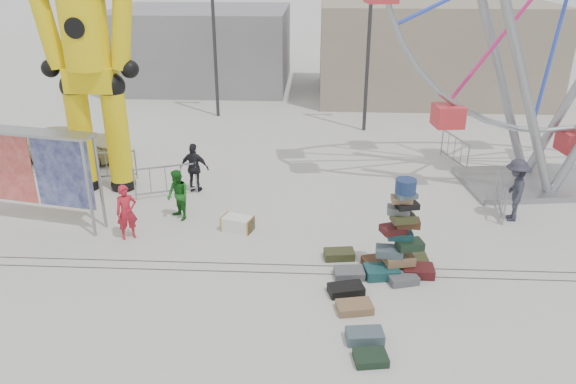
# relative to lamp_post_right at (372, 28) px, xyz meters

# --- Properties ---
(ground) EXTENTS (90.00, 90.00, 0.00)m
(ground) POSITION_rel_lamp_post_right_xyz_m (-3.09, -13.00, -4.48)
(ground) COLOR #9E9E99
(ground) RESTS_ON ground
(track_line_near) EXTENTS (40.00, 0.04, 0.01)m
(track_line_near) POSITION_rel_lamp_post_right_xyz_m (-3.09, -12.40, -4.48)
(track_line_near) COLOR #47443F
(track_line_near) RESTS_ON ground
(track_line_far) EXTENTS (40.00, 0.04, 0.01)m
(track_line_far) POSITION_rel_lamp_post_right_xyz_m (-3.09, -12.00, -4.48)
(track_line_far) COLOR #47443F
(track_line_far) RESTS_ON ground
(building_right) EXTENTS (12.00, 8.00, 5.00)m
(building_right) POSITION_rel_lamp_post_right_xyz_m (3.91, 7.00, -1.98)
(building_right) COLOR gray
(building_right) RESTS_ON ground
(building_left) EXTENTS (10.00, 8.00, 4.40)m
(building_left) POSITION_rel_lamp_post_right_xyz_m (-9.09, 9.00, -2.28)
(building_left) COLOR gray
(building_left) RESTS_ON ground
(lamp_post_right) EXTENTS (1.41, 0.25, 8.00)m
(lamp_post_right) POSITION_rel_lamp_post_right_xyz_m (0.00, 0.00, 0.00)
(lamp_post_right) COLOR #2D2D30
(lamp_post_right) RESTS_ON ground
(lamp_post_left) EXTENTS (1.41, 0.25, 8.00)m
(lamp_post_left) POSITION_rel_lamp_post_right_xyz_m (-7.00, 2.00, 0.00)
(lamp_post_left) COLOR #2D2D30
(lamp_post_left) RESTS_ON ground
(suitcase_tower) EXTENTS (1.81, 1.60, 2.56)m
(suitcase_tower) POSITION_rel_lamp_post_right_xyz_m (-0.11, -12.17, -3.77)
(suitcase_tower) COLOR #174346
(suitcase_tower) RESTS_ON ground
(crash_test_dummy) EXTENTS (3.24, 1.44, 8.22)m
(crash_test_dummy) POSITION_rel_lamp_post_right_xyz_m (-9.42, -7.22, -0.15)
(crash_test_dummy) COLOR black
(crash_test_dummy) RESTS_ON ground
(banner_scaffold) EXTENTS (4.08, 1.46, 2.91)m
(banner_scaffold) POSITION_rel_lamp_post_right_xyz_m (-10.35, -10.00, -2.29)
(banner_scaffold) COLOR gray
(banner_scaffold) RESTS_ON ground
(steamer_trunk) EXTENTS (1.00, 0.75, 0.41)m
(steamer_trunk) POSITION_rel_lamp_post_right_xyz_m (-4.49, -10.09, -4.28)
(steamer_trunk) COLOR silver
(steamer_trunk) RESTS_ON ground
(row_case_0) EXTENTS (0.84, 0.55, 0.23)m
(row_case_0) POSITION_rel_lamp_post_right_xyz_m (-1.57, -11.57, -4.37)
(row_case_0) COLOR #34381C
(row_case_0) RESTS_ON ground
(row_case_1) EXTENTS (0.79, 0.59, 0.21)m
(row_case_1) POSITION_rel_lamp_post_right_xyz_m (-1.35, -12.48, -4.38)
(row_case_1) COLOR #525559
(row_case_1) RESTS_ON ground
(row_case_2) EXTENTS (0.93, 0.68, 0.21)m
(row_case_2) POSITION_rel_lamp_post_right_xyz_m (-1.46, -13.23, -4.38)
(row_case_2) COLOR black
(row_case_2) RESTS_ON ground
(row_case_3) EXTENTS (0.88, 0.66, 0.19)m
(row_case_3) POSITION_rel_lamp_post_right_xyz_m (-1.30, -13.93, -4.38)
(row_case_3) COLOR #816142
(row_case_3) RESTS_ON ground
(row_case_4) EXTENTS (0.83, 0.55, 0.24)m
(row_case_4) POSITION_rel_lamp_post_right_xyz_m (-1.15, -14.98, -4.36)
(row_case_4) COLOR #42555E
(row_case_4) RESTS_ON ground
(row_case_5) EXTENTS (0.73, 0.60, 0.18)m
(row_case_5) POSITION_rel_lamp_post_right_xyz_m (-1.07, -15.62, -4.39)
(row_case_5) COLOR black
(row_case_5) RESTS_ON ground
(barricade_dummy_a) EXTENTS (1.94, 0.68, 1.10)m
(barricade_dummy_a) POSITION_rel_lamp_post_right_xyz_m (-11.61, -6.59, -3.93)
(barricade_dummy_a) COLOR gray
(barricade_dummy_a) RESTS_ON ground
(barricade_dummy_b) EXTENTS (1.96, 0.59, 1.10)m
(barricade_dummy_b) POSITION_rel_lamp_post_right_xyz_m (-9.59, -6.56, -3.93)
(barricade_dummy_b) COLOR gray
(barricade_dummy_b) RESTS_ON ground
(barricade_dummy_c) EXTENTS (1.90, 0.80, 1.10)m
(barricade_dummy_c) POSITION_rel_lamp_post_right_xyz_m (-7.17, -7.78, -3.93)
(barricade_dummy_c) COLOR gray
(barricade_dummy_c) RESTS_ON ground
(barricade_wheel_front) EXTENTS (0.46, 1.98, 1.10)m
(barricade_wheel_front) POSITION_rel_lamp_post_right_xyz_m (3.53, -8.38, -3.93)
(barricade_wheel_front) COLOR gray
(barricade_wheel_front) RESTS_ON ground
(barricade_wheel_back) EXTENTS (0.64, 1.95, 1.10)m
(barricade_wheel_back) POSITION_rel_lamp_post_right_xyz_m (3.01, -4.18, -3.93)
(barricade_wheel_back) COLOR gray
(barricade_wheel_back) RESTS_ON ground
(pedestrian_red) EXTENTS (0.70, 0.62, 1.60)m
(pedestrian_red) POSITION_rel_lamp_post_right_xyz_m (-7.51, -10.72, -3.68)
(pedestrian_red) COLOR #AC1827
(pedestrian_red) RESTS_ON ground
(pedestrian_green) EXTENTS (0.94, 0.96, 1.56)m
(pedestrian_green) POSITION_rel_lamp_post_right_xyz_m (-6.36, -9.44, -3.70)
(pedestrian_green) COLOR #175D18
(pedestrian_green) RESTS_ON ground
(pedestrian_black) EXTENTS (1.05, 0.57, 1.69)m
(pedestrian_black) POSITION_rel_lamp_post_right_xyz_m (-6.29, -7.32, -3.64)
(pedestrian_black) COLOR black
(pedestrian_black) RESTS_ON ground
(pedestrian_grey) EXTENTS (0.97, 1.37, 1.93)m
(pedestrian_grey) POSITION_rel_lamp_post_right_xyz_m (3.71, -8.94, -3.52)
(pedestrian_grey) COLOR #262833
(pedestrian_grey) RESTS_ON ground
(parked_suv) EXTENTS (4.42, 2.25, 1.20)m
(parked_suv) POSITION_rel_lamp_post_right_xyz_m (-11.77, -4.40, -3.88)
(parked_suv) COLOR tan
(parked_suv) RESTS_ON ground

